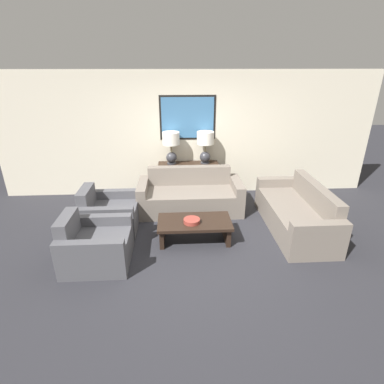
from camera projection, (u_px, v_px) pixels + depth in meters
ground_plane at (194, 246)px, 4.89m from camera, size 20.00×20.00×0.00m
back_wall at (188, 135)px, 6.49m from camera, size 8.14×0.12×2.65m
console_table at (188, 180)px, 6.62m from camera, size 1.30×0.39×0.76m
table_lamp_left at (171, 144)px, 6.27m from camera, size 0.36×0.36×0.68m
table_lamp_right at (205, 143)px, 6.31m from camera, size 0.36×0.36×0.68m
couch_by_back_wall at (190, 197)px, 6.01m from camera, size 2.04×0.87×0.83m
couch_by_side at (296, 214)px, 5.33m from camera, size 0.87×2.04×0.83m
coffee_table at (195, 226)px, 4.95m from camera, size 1.21×0.63×0.38m
decorative_bowl at (192, 221)px, 4.84m from camera, size 0.27×0.27×0.06m
armchair_near_back_wall at (108, 214)px, 5.33m from camera, size 0.94×0.89×0.78m
armchair_near_camera at (95, 246)px, 4.41m from camera, size 0.94×0.89×0.78m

